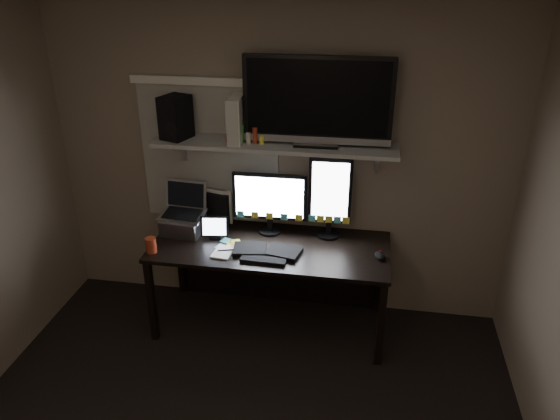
% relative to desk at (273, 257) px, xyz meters
% --- Properties ---
extents(ceiling, '(3.60, 3.60, 0.00)m').
position_rel_desk_xyz_m(ceiling, '(0.00, -1.55, 1.95)').
color(ceiling, silver).
rests_on(ceiling, back_wall).
extents(back_wall, '(3.60, 0.00, 3.60)m').
position_rel_desk_xyz_m(back_wall, '(0.00, 0.25, 0.70)').
color(back_wall, '#7F6C5B').
rests_on(back_wall, floor).
extents(window_blinds, '(1.10, 0.02, 1.10)m').
position_rel_desk_xyz_m(window_blinds, '(-0.55, 0.24, 0.75)').
color(window_blinds, '#B9B6A6').
rests_on(window_blinds, back_wall).
extents(desk, '(1.80, 0.75, 0.73)m').
position_rel_desk_xyz_m(desk, '(0.00, 0.00, 0.00)').
color(desk, black).
rests_on(desk, floor).
extents(wall_shelf, '(1.80, 0.35, 0.03)m').
position_rel_desk_xyz_m(wall_shelf, '(0.00, 0.08, 0.91)').
color(wall_shelf, '#A4A39F').
rests_on(wall_shelf, back_wall).
extents(monitor_landscape, '(0.58, 0.07, 0.51)m').
position_rel_desk_xyz_m(monitor_landscape, '(-0.04, 0.09, 0.43)').
color(monitor_landscape, black).
rests_on(monitor_landscape, desk).
extents(monitor_portrait, '(0.33, 0.07, 0.65)m').
position_rel_desk_xyz_m(monitor_portrait, '(0.42, 0.11, 0.50)').
color(monitor_portrait, black).
rests_on(monitor_portrait, desk).
extents(keyboard, '(0.51, 0.22, 0.03)m').
position_rel_desk_xyz_m(keyboard, '(-0.01, -0.24, 0.19)').
color(keyboard, black).
rests_on(keyboard, desk).
extents(mouse, '(0.10, 0.13, 0.04)m').
position_rel_desk_xyz_m(mouse, '(0.82, -0.18, 0.20)').
color(mouse, black).
rests_on(mouse, desk).
extents(notepad, '(0.15, 0.20, 0.01)m').
position_rel_desk_xyz_m(notepad, '(-0.33, -0.29, 0.18)').
color(notepad, white).
rests_on(notepad, desk).
extents(tablet, '(0.23, 0.12, 0.19)m').
position_rel_desk_xyz_m(tablet, '(-0.44, -0.08, 0.27)').
color(tablet, black).
rests_on(tablet, desk).
extents(file_sorter, '(0.25, 0.16, 0.30)m').
position_rel_desk_xyz_m(file_sorter, '(-0.50, 0.17, 0.32)').
color(file_sorter, black).
rests_on(file_sorter, desk).
extents(laptop, '(0.37, 0.31, 0.39)m').
position_rel_desk_xyz_m(laptop, '(-0.72, -0.03, 0.37)').
color(laptop, '#A2A2A6').
rests_on(laptop, desk).
extents(cup, '(0.10, 0.10, 0.12)m').
position_rel_desk_xyz_m(cup, '(-0.85, -0.37, 0.23)').
color(cup, '#9C321C').
rests_on(cup, desk).
extents(sticky_notes, '(0.37, 0.30, 0.00)m').
position_rel_desk_xyz_m(sticky_notes, '(-0.32, -0.20, 0.18)').
color(sticky_notes, yellow).
rests_on(sticky_notes, desk).
extents(tv, '(1.06, 0.21, 0.63)m').
position_rel_desk_xyz_m(tv, '(0.31, 0.09, 1.24)').
color(tv, black).
rests_on(tv, wall_shelf).
extents(game_console, '(0.10, 0.29, 0.34)m').
position_rel_desk_xyz_m(game_console, '(-0.28, 0.07, 1.10)').
color(game_console, silver).
rests_on(game_console, wall_shelf).
extents(speaker, '(0.24, 0.26, 0.32)m').
position_rel_desk_xyz_m(speaker, '(-0.74, 0.07, 1.09)').
color(speaker, black).
rests_on(speaker, wall_shelf).
extents(bottles, '(0.22, 0.05, 0.14)m').
position_rel_desk_xyz_m(bottles, '(-0.21, 0.04, 1.00)').
color(bottles, '#A50F0C').
rests_on(bottles, wall_shelf).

